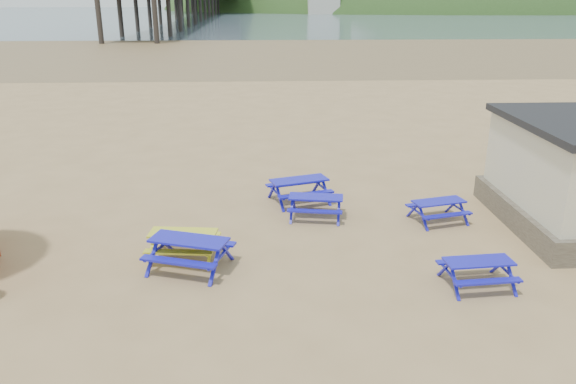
{
  "coord_description": "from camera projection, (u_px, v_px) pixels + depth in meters",
  "views": [
    {
      "loc": [
        -0.33,
        -13.85,
        6.47
      ],
      "look_at": [
        0.4,
        1.5,
        1.0
      ],
      "focal_mm": 35.0,
      "sensor_mm": 36.0,
      "label": 1
    }
  ],
  "objects": [
    {
      "name": "headland_town",
      "position": [
        473.0,
        34.0,
        238.71
      ],
      "size": [
        264.0,
        144.0,
        108.0
      ],
      "color": "#2D4C1E",
      "rests_on": "ground"
    },
    {
      "name": "wet_sand",
      "position": [
        263.0,
        50.0,
        66.98
      ],
      "size": [
        400.0,
        400.0,
        0.0
      ],
      "primitive_type": "plane",
      "color": "olive",
      "rests_on": "ground"
    },
    {
      "name": "picnic_table_blue_a",
      "position": [
        299.0,
        190.0,
        18.29
      ],
      "size": [
        2.21,
        1.97,
        0.77
      ],
      "rotation": [
        0.0,
        0.0,
        0.31
      ],
      "color": "#2718B8",
      "rests_on": "ground"
    },
    {
      "name": "picnic_table_yellow",
      "position": [
        184.0,
        245.0,
        14.4
      ],
      "size": [
        1.85,
        1.55,
        0.72
      ],
      "rotation": [
        0.0,
        0.0,
        -0.11
      ],
      "color": "#C1CD19",
      "rests_on": "ground"
    },
    {
      "name": "picnic_table_blue_d",
      "position": [
        190.0,
        254.0,
        13.83
      ],
      "size": [
        2.28,
        2.05,
        0.8
      ],
      "rotation": [
        0.0,
        0.0,
        -0.32
      ],
      "color": "#2718B8",
      "rests_on": "ground"
    },
    {
      "name": "picnic_table_blue_c",
      "position": [
        438.0,
        211.0,
        16.74
      ],
      "size": [
        1.81,
        1.59,
        0.65
      ],
      "rotation": [
        0.0,
        0.0,
        0.25
      ],
      "color": "#2718B8",
      "rests_on": "ground"
    },
    {
      "name": "ground",
      "position": [
        276.0,
        245.0,
        15.22
      ],
      "size": [
        400.0,
        400.0,
        0.0
      ],
      "primitive_type": "plane",
      "color": "tan",
      "rests_on": "ground"
    },
    {
      "name": "sea",
      "position": [
        261.0,
        15.0,
        175.2
      ],
      "size": [
        400.0,
        400.0,
        0.0
      ],
      "primitive_type": "plane",
      "color": "#475966",
      "rests_on": "ground"
    },
    {
      "name": "picnic_table_blue_e",
      "position": [
        477.0,
        273.0,
        13.02
      ],
      "size": [
        1.66,
        1.38,
        0.66
      ],
      "rotation": [
        0.0,
        0.0,
        0.08
      ],
      "color": "#2718B8",
      "rests_on": "ground"
    },
    {
      "name": "picnic_table_blue_b",
      "position": [
        316.0,
        207.0,
        17.02
      ],
      "size": [
        1.81,
        1.55,
        0.68
      ],
      "rotation": [
        0.0,
        0.0,
        -0.16
      ],
      "color": "#2718B8",
      "rests_on": "ground"
    }
  ]
}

